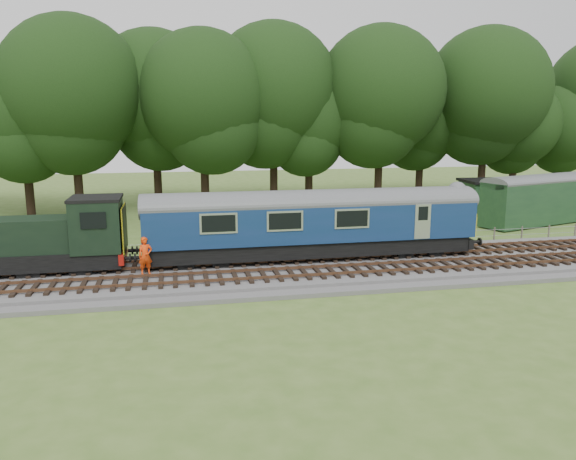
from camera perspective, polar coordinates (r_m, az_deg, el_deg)
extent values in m
plane|color=#476726|center=(30.07, 4.94, -4.07)|extent=(120.00, 120.00, 0.00)
cube|color=#4C4C4F|center=(30.03, 4.94, -3.75)|extent=(70.00, 7.00, 0.35)
cube|color=brown|center=(30.58, 4.59, -2.86)|extent=(66.50, 0.07, 0.14)
cube|color=brown|center=(31.92, 3.88, -2.25)|extent=(66.50, 0.07, 0.14)
cube|color=brown|center=(27.81, 6.31, -4.32)|extent=(66.50, 0.07, 0.14)
cube|color=brown|center=(29.13, 5.45, -3.59)|extent=(66.50, 0.07, 0.14)
cube|color=black|center=(30.87, 2.46, -1.61)|extent=(17.46, 2.52, 0.85)
cube|color=navy|center=(30.59, 2.49, 0.99)|extent=(18.00, 2.80, 2.05)
cube|color=yellow|center=(33.96, 17.41, 0.86)|extent=(0.06, 2.74, 1.30)
cube|color=black|center=(32.86, 12.67, -1.45)|extent=(2.60, 2.00, 0.55)
cube|color=black|center=(30.06, -8.72, -2.48)|extent=(2.60, 2.00, 0.55)
cube|color=black|center=(30.81, -24.54, -2.75)|extent=(8.73, 2.39, 0.85)
cube|color=black|center=(30.85, -26.89, -0.56)|extent=(6.30, 2.08, 1.70)
cube|color=black|center=(29.91, -18.81, 0.51)|extent=(2.40, 2.55, 2.60)
cube|color=#9C110C|center=(30.10, -16.40, -2.40)|extent=(0.25, 2.60, 0.55)
cube|color=yellow|center=(29.80, -16.28, 0.23)|extent=(0.06, 2.55, 2.30)
imported|color=#FF420D|center=(28.51, -14.29, -2.56)|extent=(0.78, 0.62, 1.88)
cube|color=#183620|center=(48.62, 25.67, 2.79)|extent=(14.66, 6.74, 3.28)
cube|color=#183620|center=(50.47, 19.26, 3.10)|extent=(3.42, 3.42, 2.69)
cube|color=black|center=(50.31, 19.37, 4.74)|extent=(3.77, 3.77, 0.22)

